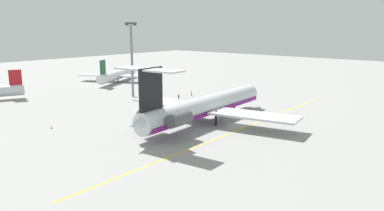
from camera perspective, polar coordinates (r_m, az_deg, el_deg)
name	(u,v)px	position (r m, az deg, el deg)	size (l,w,h in m)	color
ground	(235,126)	(82.64, 6.45, -3.04)	(366.40, 366.40, 0.00)	gray
main_jetliner	(203,107)	(83.69, 1.56, -0.16)	(46.96, 41.60, 13.67)	silver
airliner_mid_left	(119,74)	(150.20, -10.79, 4.56)	(29.06, 29.41, 9.31)	silver
ground_crew_near_nose	(179,96)	(110.55, -1.99, 1.38)	(0.37, 0.31, 1.76)	black
ground_crew_near_tail	(191,92)	(117.19, -0.09, 1.97)	(0.44, 0.28, 1.75)	black
safety_cone_nose	(52,127)	(85.13, -20.06, -3.07)	(0.40, 0.40, 0.55)	#EA590F
taxiway_centreline	(241,129)	(80.45, 7.20, -3.47)	(86.90, 0.36, 0.01)	gold
light_mast	(132,56)	(115.82, -8.90, 7.22)	(4.00, 0.70, 21.91)	slate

